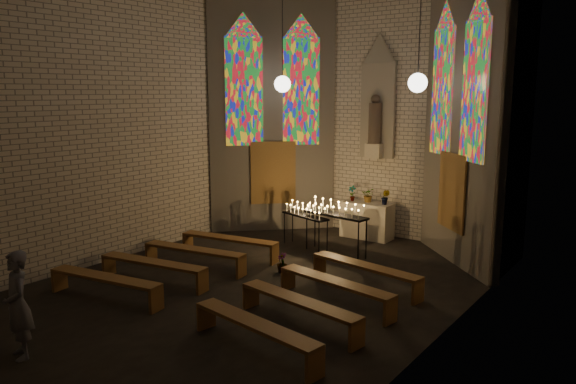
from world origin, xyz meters
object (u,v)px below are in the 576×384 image
Objects in this scene: votive_stand_left at (305,213)px; altar at (367,220)px; visitor at (18,305)px; votive_stand_right at (336,211)px; aisle_flower_pot at (282,263)px.

altar is at bearing 82.09° from votive_stand_left.
visitor is at bearing -95.59° from altar.
votive_stand_left is 0.86× the size of votive_stand_right.
aisle_flower_pot is 2.15m from votive_stand_right.
visitor is (-0.92, -9.42, 0.34)m from altar.
votive_stand_right is (0.91, 0.00, 0.16)m from votive_stand_left.
aisle_flower_pot is 0.25× the size of votive_stand_right.
votive_stand_right is (0.22, 1.95, 0.87)m from aisle_flower_pot.
votive_stand_left is at bearing 107.56° from visitor.
altar is 0.84× the size of visitor.
votive_stand_right reaches higher than aisle_flower_pot.
visitor is (-0.80, -5.63, 0.62)m from aisle_flower_pot.
votive_stand_left is 0.93m from votive_stand_right.
aisle_flower_pot is at bearing 100.27° from visitor.
votive_stand_left is at bearing -113.66° from altar.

